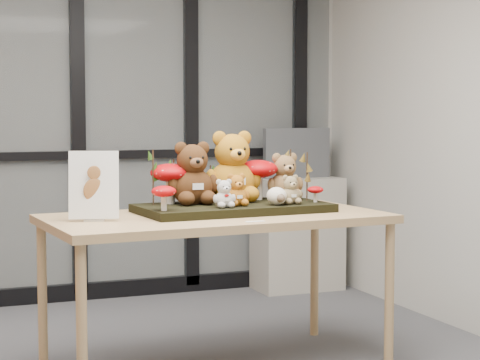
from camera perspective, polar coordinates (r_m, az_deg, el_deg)
name	(u,v)px	position (r m, az deg, el deg)	size (l,w,h in m)	color
room_shell	(85,37)	(3.81, -10.15, 9.24)	(5.00, 5.00, 5.00)	#B2B0A8
glass_partition	(13,104)	(6.24, -14.68, 4.88)	(4.90, 0.06, 2.78)	#2D383F
display_table	(216,227)	(4.55, -1.59, -3.09)	(1.81, 0.99, 0.82)	tan
diorama_tray	(233,208)	(4.65, -0.44, -1.85)	(1.01, 0.50, 0.04)	black
bear_pooh_yellow	(232,163)	(4.78, -0.53, 1.15)	(0.33, 0.29, 0.43)	#B77315
bear_brown_medium	(192,170)	(4.65, -3.16, 0.68)	(0.28, 0.25, 0.37)	#452610
bear_tan_back	(284,174)	(4.91, 2.94, 0.42)	(0.22, 0.20, 0.29)	olive
bear_small_yellow	(236,188)	(4.55, -0.25, -0.53)	(0.14, 0.13, 0.19)	#B36518
bear_white_bow	(224,192)	(4.47, -1.06, -0.79)	(0.12, 0.11, 0.16)	silver
bear_beige_small	(290,188)	(4.66, 3.33, -0.52)	(0.13, 0.12, 0.17)	#8F7A54
plush_cream_hedgehog	(277,195)	(4.59, 2.42, -1.00)	(0.08, 0.07, 0.11)	white
mushroom_back_left	(170,182)	(4.66, -4.60, -0.11)	(0.22, 0.22, 0.24)	#AB0509
mushroom_back_right	(258,178)	(4.87, 1.19, 0.15)	(0.22, 0.22, 0.25)	#AB0509
mushroom_front_left	(164,197)	(4.34, -5.02, -1.11)	(0.12, 0.12, 0.14)	#AB0509
mushroom_front_right	(315,193)	(4.76, 4.97, -0.88)	(0.09, 0.09, 0.10)	#AB0509
sprig_green_far_left	(153,177)	(4.60, -5.72, 0.18)	(0.05, 0.05, 0.30)	black
sprig_green_mid_left	(174,181)	(4.71, -4.37, -0.07)	(0.05, 0.05, 0.24)	black
sprig_dry_far_right	(290,174)	(4.92, 3.33, 0.40)	(0.05, 0.05, 0.28)	brown
sprig_dry_mid_right	(307,177)	(4.82, 4.42, 0.23)	(0.05, 0.05, 0.27)	brown
sprig_green_centre	(211,183)	(4.80, -1.95, -0.21)	(0.05, 0.05, 0.20)	black
sign_holder	(94,188)	(4.32, -9.57, -0.50)	(0.25, 0.13, 0.34)	silver
label_card	(255,221)	(4.25, 1.01, -2.74)	(0.10, 0.03, 0.00)	white
cabinet	(297,234)	(6.67, 3.79, -3.53)	(0.64, 0.37, 0.86)	#A9A397
monitor	(297,153)	(6.63, 3.75, 1.78)	(0.54, 0.06, 0.38)	#4E5156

